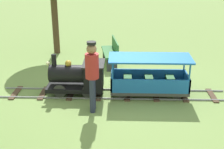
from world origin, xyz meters
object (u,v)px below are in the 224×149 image
object	(u,v)px
conductor_person	(92,71)
park_bench	(111,52)
passenger_car	(149,80)
locomotive	(79,77)

from	to	relation	value
conductor_person	park_bench	world-z (taller)	conductor_person
passenger_car	conductor_person	world-z (taller)	conductor_person
conductor_person	park_bench	distance (m)	3.15
locomotive	conductor_person	world-z (taller)	conductor_person
conductor_person	park_bench	bearing A→B (deg)	-5.67
conductor_person	locomotive	bearing A→B (deg)	26.49
passenger_car	conductor_person	bearing A→B (deg)	122.25
park_bench	conductor_person	bearing A→B (deg)	174.33
conductor_person	park_bench	size ratio (longest dim) A/B	1.20
locomotive	conductor_person	bearing A→B (deg)	-153.51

